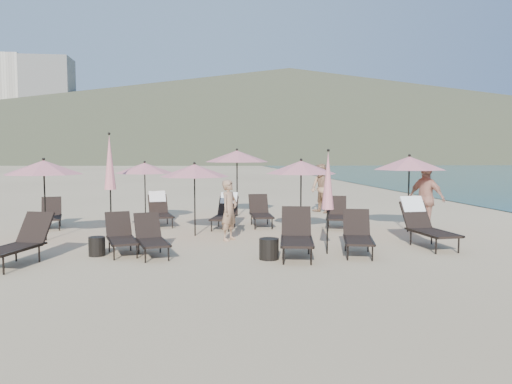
{
  "coord_description": "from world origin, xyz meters",
  "views": [
    {
      "loc": [
        -1.87,
        -10.93,
        2.25
      ],
      "look_at": [
        0.02,
        3.5,
        1.1
      ],
      "focal_mm": 35.0,
      "sensor_mm": 36.0,
      "label": 1
    }
  ],
  "objects": [
    {
      "name": "ground",
      "position": [
        0.0,
        0.0,
        0.0
      ],
      "size": [
        800.0,
        800.0,
        0.0
      ],
      "primitive_type": "plane",
      "color": "#D6BA8C",
      "rests_on": "ground"
    },
    {
      "name": "beachgoer_b",
      "position": [
        2.96,
        7.15,
        0.92
      ],
      "size": [
        1.01,
        1.11,
        1.84
      ],
      "primitive_type": "imported",
      "rotation": [
        0.0,
        0.0,
        -1.13
      ],
      "color": "#AC7C59",
      "rests_on": "ground"
    },
    {
      "name": "lounger_6",
      "position": [
        -6.04,
        4.6,
        0.41
      ],
      "size": [
        0.9,
        1.62,
        0.88
      ],
      "rotation": [
        0.0,
        0.0,
        0.22
      ],
      "color": "black",
      "rests_on": "ground"
    },
    {
      "name": "umbrella_closed_1",
      "position": [
        -4.13,
        3.57,
        1.96
      ],
      "size": [
        0.33,
        0.33,
        2.82
      ],
      "color": "black",
      "rests_on": "ground"
    },
    {
      "name": "lounger_4",
      "position": [
        1.81,
        -0.31,
        0.43
      ],
      "size": [
        1.01,
        1.72,
        0.93
      ],
      "rotation": [
        0.0,
        0.0,
        -0.26
      ],
      "color": "black",
      "rests_on": "ground"
    },
    {
      "name": "side_table_0",
      "position": [
        -3.92,
        0.19,
        0.21
      ],
      "size": [
        0.36,
        0.36,
        0.42
      ],
      "primitive_type": "cylinder",
      "color": "black",
      "rests_on": "ground"
    },
    {
      "name": "hotel_skyline",
      "position": [
        -93.62,
        271.21,
        24.18
      ],
      "size": [
        109.0,
        82.0,
        55.0
      ],
      "color": "beige",
      "rests_on": "ground"
    },
    {
      "name": "lounger_2",
      "position": [
        -2.74,
        0.08,
        0.41
      ],
      "size": [
        0.92,
        1.62,
        0.88
      ],
      "rotation": [
        0.0,
        0.0,
        0.24
      ],
      "color": "black",
      "rests_on": "ground"
    },
    {
      "name": "side_table_1",
      "position": [
        -0.24,
        -0.65,
        0.22
      ],
      "size": [
        0.42,
        0.42,
        0.44
      ],
      "primitive_type": "cylinder",
      "color": "black",
      "rests_on": "ground"
    },
    {
      "name": "volcanic_headland",
      "position": [
        71.37,
        302.62,
        26.49
      ],
      "size": [
        690.0,
        690.0,
        55.0
      ],
      "color": "brown",
      "rests_on": "ground"
    },
    {
      "name": "umbrella_open_1",
      "position": [
        -1.77,
        2.56,
        1.77
      ],
      "size": [
        1.86,
        1.86,
        2.0
      ],
      "color": "black",
      "rests_on": "ground"
    },
    {
      "name": "lounger_7",
      "position": [
        -2.84,
        4.75,
        0.49
      ],
      "size": [
        0.9,
        1.72,
        1.02
      ],
      "rotation": [
        0.0,
        0.0,
        0.2
      ],
      "color": "black",
      "rests_on": "ground"
    },
    {
      "name": "lounger_8",
      "position": [
        -0.84,
        3.97,
        0.49
      ],
      "size": [
        0.99,
        1.72,
        1.02
      ],
      "rotation": [
        0.0,
        0.0,
        -0.27
      ],
      "color": "black",
      "rests_on": "ground"
    },
    {
      "name": "umbrella_open_2",
      "position": [
        1.11,
        2.34,
        1.85
      ],
      "size": [
        1.95,
        1.95,
        2.1
      ],
      "color": "black",
      "rests_on": "ground"
    },
    {
      "name": "beachgoer_a",
      "position": [
        -0.9,
        1.76,
        0.78
      ],
      "size": [
        0.64,
        0.68,
        1.56
      ],
      "primitive_type": "imported",
      "rotation": [
        0.0,
        0.0,
        0.94
      ],
      "color": "#A07556",
      "rests_on": "ground"
    },
    {
      "name": "lounger_10",
      "position": [
        2.49,
        3.55,
        0.42
      ],
      "size": [
        1.02,
        1.67,
        0.9
      ],
      "rotation": [
        0.0,
        0.0,
        -0.29
      ],
      "color": "black",
      "rests_on": "ground"
    },
    {
      "name": "lounger_1",
      "position": [
        -3.43,
        0.42,
        0.41
      ],
      "size": [
        0.94,
        1.61,
        0.87
      ],
      "rotation": [
        0.0,
        0.0,
        0.26
      ],
      "color": "black",
      "rests_on": "ground"
    },
    {
      "name": "lounger_3",
      "position": [
        0.4,
        -0.44,
        0.48
      ],
      "size": [
        1.0,
        1.86,
        1.02
      ],
      "rotation": [
        0.0,
        0.0,
        -0.19
      ],
      "color": "black",
      "rests_on": "ground"
    },
    {
      "name": "lounger_9",
      "position": [
        0.25,
        4.17,
        0.43
      ],
      "size": [
        0.65,
        1.62,
        0.93
      ],
      "rotation": [
        0.0,
        0.0,
        -0.02
      ],
      "color": "black",
      "rests_on": "ground"
    },
    {
      "name": "lounger_0",
      "position": [
        -5.31,
        -0.49,
        0.46
      ],
      "size": [
        1.17,
        1.84,
        0.99
      ],
      "rotation": [
        0.0,
        0.0,
        -0.33
      ],
      "color": "black",
      "rests_on": "ground"
    },
    {
      "name": "umbrella_open_5",
      "position": [
        4.25,
        2.47,
        1.96
      ],
      "size": [
        2.06,
        2.06,
        2.21
      ],
      "color": "black",
      "rests_on": "ground"
    },
    {
      "name": "umbrella_closed_0",
      "position": [
        1.13,
        -0.25,
        1.62
      ],
      "size": [
        0.27,
        0.27,
        2.33
      ],
      "color": "black",
      "rests_on": "ground"
    },
    {
      "name": "beachgoer_c",
      "position": [
        4.67,
        2.23,
        0.96
      ],
      "size": [
        0.97,
        1.21,
        1.92
      ],
      "primitive_type": "imported",
      "rotation": [
        0.0,
        0.0,
        2.09
      ],
      "color": "tan",
      "rests_on": "ground"
    },
    {
      "name": "umbrella_open_0",
      "position": [
        -5.57,
        2.33,
        1.88
      ],
      "size": [
        1.97,
        1.97,
        2.12
      ],
      "color": "black",
      "rests_on": "ground"
    },
    {
      "name": "umbrella_open_4",
      "position": [
        -0.25,
        6.59,
        2.12
      ],
      "size": [
        2.23,
        2.23,
        2.4
      ],
      "color": "black",
      "rests_on": "ground"
    },
    {
      "name": "umbrella_open_3",
      "position": [
        -3.32,
        5.29,
        1.76
      ],
      "size": [
        1.85,
        1.85,
        1.99
      ],
      "color": "black",
      "rests_on": "ground"
    },
    {
      "name": "lounger_5",
      "position": [
        3.73,
        0.35,
        0.55
      ],
      "size": [
        0.81,
        1.89,
        1.15
      ],
      "rotation": [
        0.0,
        0.0,
        0.07
      ],
      "color": "black",
      "rests_on": "ground"
    }
  ]
}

